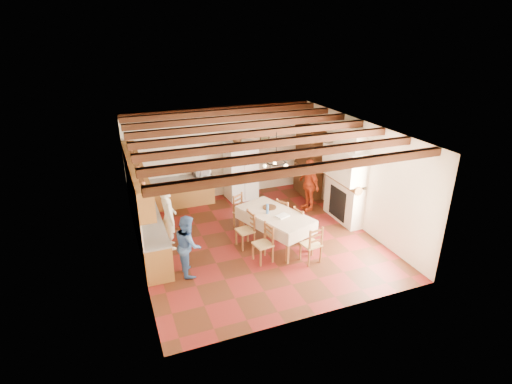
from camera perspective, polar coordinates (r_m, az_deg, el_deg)
floor at (r=10.81m, az=0.08°, el=-6.82°), size 6.00×6.50×0.02m
ceiling at (r=9.67m, az=0.09°, el=8.91°), size 6.00×6.50×0.02m
wall_back at (r=13.06m, az=-5.15°, el=5.67°), size 6.00×0.02×3.00m
wall_front at (r=7.52m, az=9.26°, el=-8.22°), size 6.00×0.02×3.00m
wall_left at (r=9.56m, az=-16.98°, el=-1.90°), size 0.02×6.50×3.00m
wall_right at (r=11.51m, az=14.20°, el=2.65°), size 0.02×6.50×3.00m
ceiling_beams at (r=9.70m, az=0.09°, el=8.34°), size 6.00×6.30×0.16m
lower_cabinets_left at (r=10.98m, az=-15.26°, el=-4.59°), size 0.60×4.30×0.86m
lower_cabinets_back at (r=12.82m, az=-11.24°, el=-0.12°), size 2.30×0.60×0.86m
countertop_left at (r=10.79m, az=-15.51°, el=-2.47°), size 0.62×4.30×0.04m
countertop_back at (r=12.65m, az=-11.40°, el=1.75°), size 2.34×0.62×0.04m
backsplash_left at (r=10.64m, az=-17.21°, el=-1.13°), size 0.03×4.30×0.60m
backsplash_back at (r=12.81m, az=-11.74°, el=3.52°), size 2.30×0.03×0.60m
upper_cabinets at (r=10.41m, az=-16.75°, el=2.27°), size 0.35×4.20×0.70m
fireplace at (r=11.54m, az=12.41°, el=2.34°), size 0.56×1.60×2.80m
wall_picture at (r=13.42m, az=1.24°, el=7.79°), size 0.34×0.03×0.42m
refrigerator at (r=13.00m, az=-2.20°, el=3.08°), size 0.99×0.84×1.88m
hutch at (r=13.33m, az=7.53°, el=4.31°), size 0.61×1.29×2.28m
dining_table at (r=10.27m, az=2.72°, el=-3.46°), size 1.64×2.24×0.88m
chandelier at (r=9.71m, az=2.88°, el=4.26°), size 0.47×0.47×0.03m
chair_left_near at (r=9.66m, az=0.98°, el=-7.38°), size 0.46×0.48×0.96m
chair_left_far at (r=10.26m, az=-1.57°, el=-5.43°), size 0.46×0.47×0.96m
chair_right_near at (r=10.63m, az=6.72°, el=-4.51°), size 0.47×0.49×0.96m
chair_right_far at (r=11.10m, az=4.23°, el=-3.18°), size 0.55×0.56×0.96m
chair_end_near at (r=9.75m, az=7.88°, el=-7.31°), size 0.48×0.46×0.96m
chair_end_far at (r=11.26m, az=-1.93°, el=-2.73°), size 0.57×0.56×0.96m
person_man at (r=10.32m, az=-12.38°, el=-3.58°), size 0.42×0.62×1.68m
person_woman_blue at (r=9.25m, az=-9.66°, el=-7.46°), size 0.57×0.72×1.45m
person_woman_red at (r=12.29m, az=7.54°, el=1.04°), size 0.49×0.99×1.62m
microwave at (r=12.74m, az=-7.81°, el=2.95°), size 0.59×0.46×0.29m
fridge_vase at (r=12.64m, az=-2.75°, el=7.67°), size 0.33×0.33×0.30m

